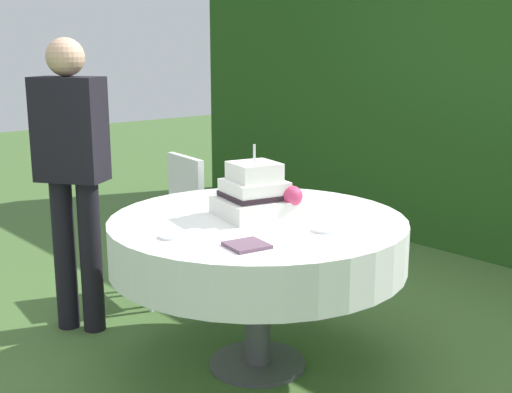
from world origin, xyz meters
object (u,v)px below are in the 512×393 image
Objects in this scene: serving_plate_left at (227,193)px; serving_plate_far at (324,230)px; serving_plate_near at (170,236)px; cake_table at (258,241)px; standing_person at (72,166)px; napkin_stack at (247,245)px; garden_chair at (172,213)px; wedding_cake at (256,195)px.

serving_plate_far is at bearing -10.15° from serving_plate_left.
serving_plate_far is at bearing 56.89° from serving_plate_near.
cake_table is 13.14× the size of serving_plate_far.
serving_plate_near is at bearing -2.82° from standing_person.
serving_plate_near is 0.65× the size of napkin_stack.
serving_plate_left is at bearing 145.48° from napkin_stack.
garden_chair is at bearing 96.03° from standing_person.
garden_chair is 0.79m from standing_person.
wedding_cake reaches higher than serving_plate_far.
wedding_cake is at bearing -11.64° from garden_chair.
garden_chair is at bearing 168.36° from wedding_cake.
napkin_stack is at bearing -45.76° from wedding_cake.
wedding_cake is 0.25× the size of standing_person.
standing_person reaches higher than cake_table.
standing_person is at bearing -155.68° from cake_table.
napkin_stack is at bearing -34.52° from serving_plate_left.
napkin_stack is at bearing -96.64° from serving_plate_far.
garden_chair is at bearing 145.52° from serving_plate_near.
cake_table is 1.09m from garden_chair.
garden_chair is at bearing 157.49° from napkin_stack.
wedding_cake is 3.74× the size of serving_plate_far.
serving_plate_near is at bearing -86.61° from wedding_cake.
serving_plate_far is (0.40, 0.05, -0.10)m from wedding_cake.
serving_plate_near is at bearing -90.38° from cake_table.
wedding_cake is 3.96× the size of serving_plate_near.
serving_plate_far is at bearing 10.29° from cake_table.
napkin_stack is (0.35, -0.36, -0.10)m from wedding_cake.
garden_chair reaches higher than cake_table.
serving_plate_left is (-0.86, 0.15, 0.00)m from serving_plate_far.
serving_plate_far is 1.46m from standing_person.
wedding_cake is at bearing 150.63° from cake_table.
garden_chair reaches higher than serving_plate_left.
cake_table is 9.04× the size of napkin_stack.
standing_person is at bearing -159.23° from serving_plate_far.
cake_table is 3.51× the size of wedding_cake.
serving_plate_far is (0.36, 0.07, 0.12)m from cake_table.
serving_plate_left is 0.61m from garden_chair.
napkin_stack is 1.32m from standing_person.
serving_plate_left is 0.89× the size of napkin_stack.
standing_person reaches higher than serving_plate_far.
serving_plate_near is 0.73× the size of serving_plate_left.
napkin_stack is (-0.05, -0.41, 0.00)m from serving_plate_far.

